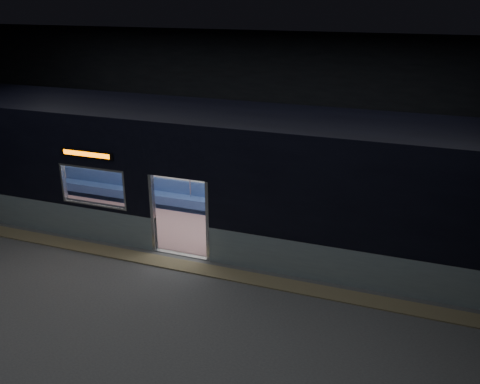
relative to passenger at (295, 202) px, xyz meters
The scene contains 7 objects.
station_floor 4.27m from the passenger, 122.30° to the right, with size 24.00×14.00×0.01m, color #47494C.
station_envelope 5.10m from the passenger, 122.30° to the right, with size 24.00×14.00×5.00m.
tactile_strip 3.82m from the passenger, 126.80° to the right, with size 22.80×0.50×0.03m, color #8C7F59.
metro_car 2.68m from the passenger, 155.89° to the right, with size 18.00×3.04×3.35m.
passenger is the anchor object (origin of this frame).
handbag 0.24m from the passenger, 78.23° to the right, with size 0.26×0.22×0.13m, color black.
transit_map 1.08m from the passenger, 22.53° to the left, with size 1.07×0.03×0.69m, color white.
Camera 1 is at (5.19, -8.99, 6.06)m, focal length 38.00 mm.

